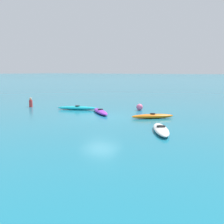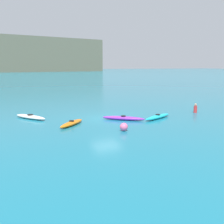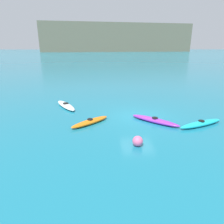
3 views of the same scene
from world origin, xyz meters
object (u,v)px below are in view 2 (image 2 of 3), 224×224
at_px(kayak_cyan, 158,117).
at_px(person_near_shore, 195,109).
at_px(kayak_purple, 123,118).
at_px(buoy_pink, 124,127).
at_px(kayak_orange, 72,123).
at_px(kayak_white, 30,117).

bearing_deg(kayak_cyan, person_near_shore, 9.56).
height_order(kayak_purple, buoy_pink, buoy_pink).
xyz_separation_m(kayak_orange, person_near_shore, (12.31, 0.20, 0.22)).
bearing_deg(buoy_pink, kayak_white, 124.77).
height_order(kayak_orange, buoy_pink, buoy_pink).
height_order(kayak_purple, person_near_shore, person_near_shore).
xyz_separation_m(buoy_pink, person_near_shore, (9.61, 3.44, 0.11)).
xyz_separation_m(kayak_purple, kayak_orange, (-4.45, -0.08, 0.00)).
distance_m(kayak_cyan, kayak_white, 10.78).
bearing_deg(kayak_cyan, kayak_purple, 166.30).
relative_size(kayak_purple, kayak_white, 0.93).
height_order(kayak_white, person_near_shore, person_near_shore).
bearing_deg(kayak_orange, kayak_white, 120.21).
bearing_deg(person_near_shore, kayak_white, 165.37).
height_order(kayak_cyan, kayak_purple, same).
relative_size(kayak_white, kayak_orange, 1.27).
distance_m(kayak_purple, person_near_shore, 7.86).
xyz_separation_m(kayak_white, kayak_orange, (2.34, -4.02, -0.00)).
bearing_deg(person_near_shore, kayak_cyan, -170.44).
height_order(buoy_pink, person_near_shore, person_near_shore).
distance_m(kayak_purple, kayak_orange, 4.45).
bearing_deg(kayak_cyan, buoy_pink, -150.89).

